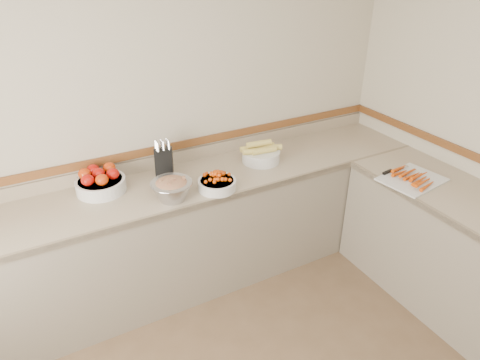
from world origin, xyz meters
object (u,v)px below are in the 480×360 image
knife_block (164,163)px  corn_bowl (261,154)px  tomato_bowl (100,182)px  cherry_tomato_bowl (217,183)px  cutting_board (412,178)px  rhubarb_bowl (172,189)px

knife_block → corn_bowl: knife_block is taller
tomato_bowl → corn_bowl: size_ratio=1.02×
cherry_tomato_bowl → cutting_board: cherry_tomato_bowl is taller
tomato_bowl → cherry_tomato_bowl: 0.81m
cutting_board → knife_block: bearing=150.5°
knife_block → cherry_tomato_bowl: (0.27, -0.33, -0.07)m
cherry_tomato_bowl → cutting_board: 1.42m
tomato_bowl → cutting_board: bearing=-24.4°
knife_block → rhubarb_bowl: bearing=-100.9°
cherry_tomato_bowl → rhubarb_bowl: rhubarb_bowl is taller
tomato_bowl → cutting_board: (2.03, -0.92, -0.05)m
corn_bowl → rhubarb_bowl: 0.85m
cherry_tomato_bowl → rhubarb_bowl: size_ratio=0.96×
cherry_tomato_bowl → corn_bowl: 0.55m
tomato_bowl → rhubarb_bowl: (0.40, -0.34, 0.01)m
cherry_tomato_bowl → corn_bowl: (0.50, 0.23, 0.01)m
rhubarb_bowl → cutting_board: bearing=-19.5°
knife_block → tomato_bowl: size_ratio=0.90×
corn_bowl → tomato_bowl: bearing=174.1°
cherry_tomato_bowl → cutting_board: bearing=-23.3°
corn_bowl → cutting_board: (0.81, -0.80, -0.05)m
knife_block → corn_bowl: (0.76, -0.09, -0.06)m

